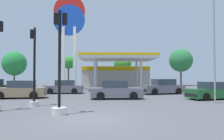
% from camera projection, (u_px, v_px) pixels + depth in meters
% --- Properties ---
extents(ground_plane, '(90.00, 90.00, 0.00)m').
position_uv_depth(ground_plane, '(90.00, 118.00, 9.54)').
color(ground_plane, '#56565B').
rests_on(ground_plane, ground).
extents(gas_station, '(10.78, 13.94, 4.79)m').
position_uv_depth(gas_station, '(115.00, 74.00, 35.06)').
color(gas_station, beige).
rests_on(gas_station, ground).
extents(station_pole_sign, '(4.44, 0.56, 13.45)m').
position_uv_depth(station_pole_sign, '(69.00, 28.00, 30.01)').
color(station_pole_sign, white).
rests_on(station_pole_sign, ground).
extents(car_0, '(4.14, 1.94, 1.47)m').
position_uv_depth(car_0, '(64.00, 87.00, 23.08)').
color(car_0, black).
rests_on(car_0, ground).
extents(car_1, '(4.77, 2.93, 1.59)m').
position_uv_depth(car_1, '(162.00, 87.00, 22.43)').
color(car_1, black).
rests_on(car_1, ground).
extents(car_3, '(4.32, 2.66, 1.44)m').
position_uv_depth(car_3, '(212.00, 91.00, 17.33)').
color(car_3, black).
rests_on(car_3, ground).
extents(car_4, '(4.32, 2.04, 1.53)m').
position_uv_depth(car_4, '(116.00, 91.00, 17.67)').
color(car_4, black).
rests_on(car_4, ground).
extents(car_5, '(4.42, 2.31, 1.52)m').
position_uv_depth(car_5, '(20.00, 90.00, 18.17)').
color(car_5, black).
rests_on(car_5, ground).
extents(traffic_signal_0, '(0.63, 0.66, 5.01)m').
position_uv_depth(traffic_signal_0, '(34.00, 78.00, 13.42)').
color(traffic_signal_0, silver).
rests_on(traffic_signal_0, ground).
extents(traffic_signal_2, '(0.74, 0.74, 5.19)m').
position_uv_depth(traffic_signal_2, '(60.00, 79.00, 10.45)').
color(traffic_signal_2, silver).
rests_on(traffic_signal_2, ground).
extents(tree_0, '(4.67, 4.67, 6.81)m').
position_uv_depth(tree_0, '(14.00, 64.00, 41.92)').
color(tree_0, brown).
rests_on(tree_0, ground).
extents(tree_1, '(3.05, 3.05, 5.87)m').
position_uv_depth(tree_1, '(68.00, 63.00, 42.20)').
color(tree_1, brown).
rests_on(tree_1, ground).
extents(tree_2, '(3.46, 3.46, 5.80)m').
position_uv_depth(tree_2, '(123.00, 64.00, 42.31)').
color(tree_2, brown).
rests_on(tree_2, ground).
extents(tree_3, '(4.53, 4.53, 7.25)m').
position_uv_depth(tree_3, '(181.00, 60.00, 41.75)').
color(tree_3, brown).
rests_on(tree_3, ground).
extents(corner_streetlamp, '(0.24, 1.48, 7.74)m').
position_uv_depth(corner_streetlamp, '(216.00, 37.00, 14.64)').
color(corner_streetlamp, gray).
rests_on(corner_streetlamp, ground).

